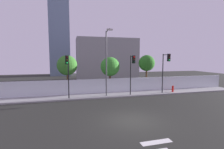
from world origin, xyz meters
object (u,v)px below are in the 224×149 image
at_px(traffic_light_right, 68,68).
at_px(roadside_tree_midleft, 110,67).
at_px(fire_hydrant, 173,88).
at_px(roadside_tree_leftmost, 67,65).
at_px(traffic_light_left, 132,67).
at_px(traffic_light_center, 166,65).
at_px(roadside_tree_midright, 147,63).
at_px(street_lamp_curbside, 107,58).

bearing_deg(traffic_light_right, roadside_tree_midleft, 32.36).
distance_m(fire_hydrant, roadside_tree_leftmost, 14.00).
xyz_separation_m(traffic_light_left, roadside_tree_midleft, (-1.87, 3.31, -0.15)).
relative_size(traffic_light_left, fire_hydrant, 5.57).
xyz_separation_m(traffic_light_center, fire_hydrant, (1.65, 0.80, -3.14)).
distance_m(traffic_light_left, roadside_tree_midright, 4.80).
relative_size(traffic_light_right, street_lamp_curbside, 0.63).
distance_m(traffic_light_center, traffic_light_right, 11.63).
xyz_separation_m(street_lamp_curbside, roadside_tree_midright, (6.43, 2.93, -0.71)).
relative_size(traffic_light_left, roadside_tree_leftmost, 0.96).
bearing_deg(traffic_light_left, street_lamp_curbside, 172.67).
bearing_deg(traffic_light_center, fire_hydrant, 25.76).
xyz_separation_m(roadside_tree_leftmost, roadside_tree_midright, (10.89, -0.00, 0.19)).
bearing_deg(traffic_light_center, traffic_light_right, 179.82).
relative_size(fire_hydrant, roadside_tree_midright, 0.17).
bearing_deg(fire_hydrant, traffic_light_right, -176.73).
bearing_deg(traffic_light_left, traffic_light_right, -178.95).
xyz_separation_m(traffic_light_left, fire_hydrant, (5.98, 0.63, -2.98)).
xyz_separation_m(street_lamp_curbside, roadside_tree_leftmost, (-4.45, 2.93, -0.90)).
relative_size(street_lamp_curbside, fire_hydrant, 8.81).
xyz_separation_m(traffic_light_center, roadside_tree_leftmost, (-11.75, 3.48, -0.08)).
bearing_deg(roadside_tree_leftmost, fire_hydrant, -11.34).
xyz_separation_m(roadside_tree_leftmost, roadside_tree_midleft, (5.55, -0.00, -0.23)).
bearing_deg(roadside_tree_leftmost, traffic_light_center, -16.52).
bearing_deg(roadside_tree_midright, traffic_light_right, -162.26).
xyz_separation_m(street_lamp_curbside, fire_hydrant, (8.94, 0.24, -3.97)).
bearing_deg(fire_hydrant, traffic_light_left, -174.02).
height_order(traffic_light_left, roadside_tree_midright, roadside_tree_midright).
height_order(street_lamp_curbside, roadside_tree_midright, street_lamp_curbside).
bearing_deg(roadside_tree_midright, traffic_light_left, -136.31).
relative_size(traffic_light_center, roadside_tree_midleft, 1.05).
xyz_separation_m(fire_hydrant, roadside_tree_midleft, (-7.84, 2.69, 2.83)).
bearing_deg(street_lamp_curbside, roadside_tree_leftmost, 146.65).
height_order(traffic_light_right, roadside_tree_midleft, traffic_light_right).
height_order(fire_hydrant, roadside_tree_midleft, roadside_tree_midleft).
distance_m(traffic_light_right, roadside_tree_midleft, 6.44).
relative_size(roadside_tree_leftmost, roadside_tree_midleft, 1.04).
height_order(traffic_light_left, roadside_tree_leftmost, roadside_tree_leftmost).
height_order(traffic_light_right, fire_hydrant, traffic_light_right).
height_order(traffic_light_left, traffic_light_center, traffic_light_center).
distance_m(street_lamp_curbside, roadside_tree_leftmost, 5.41).
distance_m(traffic_light_left, roadside_tree_midleft, 3.80).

